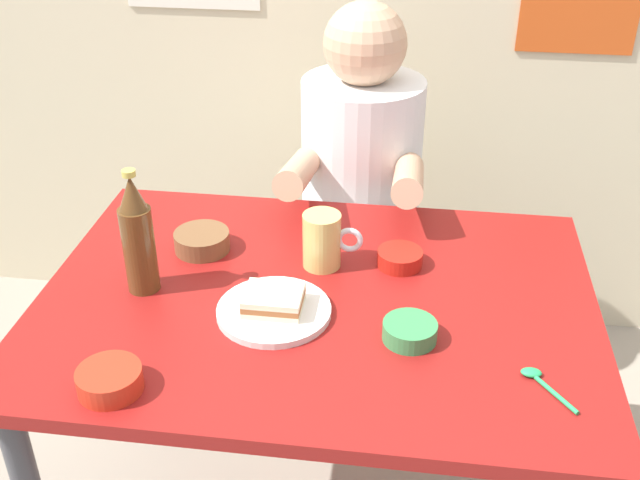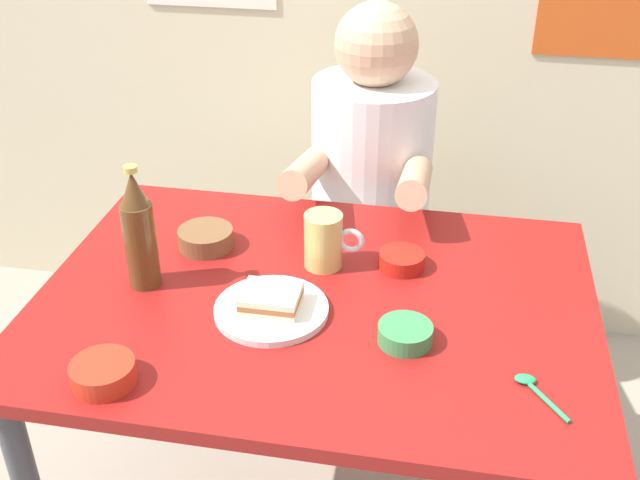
{
  "view_description": "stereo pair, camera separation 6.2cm",
  "coord_description": "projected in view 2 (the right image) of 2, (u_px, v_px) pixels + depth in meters",
  "views": [
    {
      "loc": [
        0.18,
        -1.23,
        1.61
      ],
      "look_at": [
        0.0,
        0.05,
        0.84
      ],
      "focal_mm": 42.76,
      "sensor_mm": 36.0,
      "label": 1
    },
    {
      "loc": [
        0.24,
        -1.22,
        1.61
      ],
      "look_at": [
        0.0,
        0.05,
        0.84
      ],
      "focal_mm": 42.76,
      "sensor_mm": 36.0,
      "label": 2
    }
  ],
  "objects": [
    {
      "name": "dining_table",
      "position": [
        316.0,
        333.0,
        1.56
      ],
      "size": [
        1.1,
        0.8,
        0.74
      ],
      "color": "maroon",
      "rests_on": "ground"
    },
    {
      "name": "stool",
      "position": [
        367.0,
        285.0,
        2.24
      ],
      "size": [
        0.34,
        0.34,
        0.45
      ],
      "color": "#4C4C51",
      "rests_on": "ground"
    },
    {
      "name": "person_seated",
      "position": [
        372.0,
        157.0,
        2.02
      ],
      "size": [
        0.33,
        0.56,
        0.72
      ],
      "color": "white",
      "rests_on": "stool"
    },
    {
      "name": "plate_orange",
      "position": [
        271.0,
        310.0,
        1.46
      ],
      "size": [
        0.22,
        0.22,
        0.01
      ],
      "primitive_type": "cylinder",
      "color": "silver",
      "rests_on": "dining_table"
    },
    {
      "name": "sandwich",
      "position": [
        271.0,
        299.0,
        1.45
      ],
      "size": [
        0.11,
        0.09,
        0.04
      ],
      "color": "beige",
      "rests_on": "plate_orange"
    },
    {
      "name": "beer_mug",
      "position": [
        325.0,
        241.0,
        1.58
      ],
      "size": [
        0.13,
        0.08,
        0.12
      ],
      "color": "#D1BC66",
      "rests_on": "dining_table"
    },
    {
      "name": "beer_bottle",
      "position": [
        139.0,
        233.0,
        1.49
      ],
      "size": [
        0.06,
        0.06,
        0.26
      ],
      "color": "#593819",
      "rests_on": "dining_table"
    },
    {
      "name": "sauce_bowl_chili",
      "position": [
        103.0,
        372.0,
        1.28
      ],
      "size": [
        0.11,
        0.11,
        0.04
      ],
      "color": "red",
      "rests_on": "dining_table"
    },
    {
      "name": "sambal_bowl_red",
      "position": [
        402.0,
        259.0,
        1.59
      ],
      "size": [
        0.1,
        0.1,
        0.03
      ],
      "color": "#B21E14",
      "rests_on": "dining_table"
    },
    {
      "name": "dip_bowl_green",
      "position": [
        405.0,
        333.0,
        1.38
      ],
      "size": [
        0.1,
        0.1,
        0.03
      ],
      "color": "#388C4C",
      "rests_on": "dining_table"
    },
    {
      "name": "condiment_bowl_brown",
      "position": [
        206.0,
        237.0,
        1.66
      ],
      "size": [
        0.12,
        0.12,
        0.04
      ],
      "color": "brown",
      "rests_on": "dining_table"
    },
    {
      "name": "spoon",
      "position": [
        534.0,
        388.0,
        1.27
      ],
      "size": [
        0.09,
        0.1,
        0.01
      ],
      "color": "#26A559",
      "rests_on": "dining_table"
    }
  ]
}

